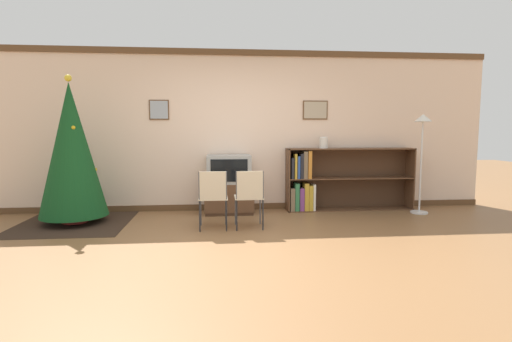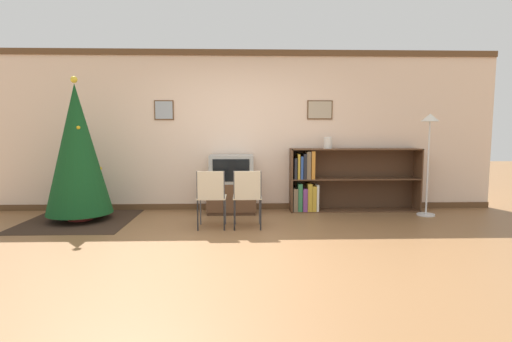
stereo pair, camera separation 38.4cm
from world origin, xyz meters
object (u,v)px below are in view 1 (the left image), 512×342
Objects in this scene: bookshelf at (327,181)px; television at (229,169)px; folding_chair_right at (249,195)px; christmas_tree at (72,150)px; tv_console at (229,198)px; folding_chair_left at (213,196)px; standing_lamp at (422,137)px; vase at (324,142)px.

television is at bearing -176.50° from bookshelf.
folding_chair_right is at bearing -140.40° from bookshelf.
tv_console is (2.30, 0.47, -0.82)m from christmas_tree.
tv_console is 0.98× the size of folding_chair_right.
christmas_tree is at bearing 166.48° from folding_chair_right.
folding_chair_left is at bearing -16.66° from christmas_tree.
tv_console is 1.13m from folding_chair_right.
folding_chair_left is at bearing -167.27° from standing_lamp.
tv_console is 3.30m from standing_lamp.
christmas_tree reaches higher than folding_chair_left.
vase is (1.86, 1.18, 0.68)m from folding_chair_left.
christmas_tree is 2.62× the size of folding_chair_right.
standing_lamp is at bearing 14.85° from folding_chair_right.
folding_chair_left is 3.55m from standing_lamp.
television reaches higher than tv_console.
folding_chair_right is at bearing -76.96° from television.
folding_chair_right is 4.23× the size of vase.
christmas_tree is at bearing -168.54° from television.
christmas_tree is 2.37m from television.
christmas_tree is 2.22m from folding_chair_left.
folding_chair_left is 0.51× the size of standing_lamp.
standing_lamp is (5.42, 0.15, 0.17)m from christmas_tree.
television is at bearing 11.46° from christmas_tree.
tv_console is 1.13m from folding_chair_left.
television is 0.87× the size of folding_chair_left.
tv_console is at bearing 76.99° from folding_chair_left.
christmas_tree is at bearing -171.86° from bookshelf.
bookshelf is at bearing -3.74° from vase.
television is (2.30, 0.47, -0.34)m from christmas_tree.
bookshelf reaches higher than folding_chair_left.
tv_console is 0.37× the size of bookshelf.
standing_lamp reaches higher than folding_chair_right.
bookshelf is at bearing 39.60° from folding_chair_right.
vase is at bearing 41.05° from folding_chair_right.
christmas_tree is 2.69× the size of tv_console.
folding_chair_right is at bearing 0.00° from folding_chair_left.
bookshelf is (1.93, 1.18, 0.03)m from folding_chair_left.
standing_lamp reaches higher than television.
standing_lamp is (3.13, -0.32, 0.99)m from tv_console.
folding_chair_right is 1.93m from vase.
vase is at bearing 176.26° from bookshelf.
folding_chair_left is (2.05, -0.61, -0.60)m from christmas_tree.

